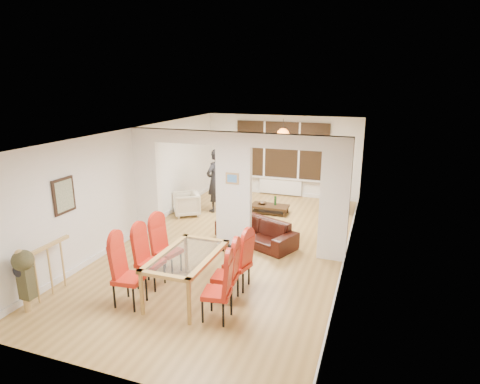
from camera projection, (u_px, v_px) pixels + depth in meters
The scene contains 24 objects.
floor at pixel (234, 245), 9.23m from camera, with size 5.00×9.00×0.01m, color #A98244.
room_walls at pixel (234, 191), 8.88m from camera, with size 5.00×9.00×2.60m, color silver, non-canonical shape.
divider_wall at pixel (234, 191), 8.88m from camera, with size 5.00×0.18×2.60m, color white.
bay_window_blinds at pixel (282, 150), 12.86m from camera, with size 3.00×0.08×1.80m, color black.
radiator at pixel (280, 186), 13.15m from camera, with size 1.40×0.08×0.50m, color white.
pendant_light at pixel (283, 135), 11.56m from camera, with size 0.36×0.36×0.36m, color orange.
stair_newel at pixel (47, 267), 6.90m from camera, with size 0.40×1.20×1.10m, color tan, non-canonical shape.
wall_poster at pixel (64, 196), 7.41m from camera, with size 0.04×0.52×0.67m, color gray.
pillar_photo at pixel (232, 178), 8.72m from camera, with size 0.30×0.03×0.25m, color #4C8CD8.
dining_table at pixel (187, 275), 6.98m from camera, with size 0.94×1.67×0.78m, color #A47C3C, non-canonical shape.
dining_chair_la at pixel (129, 274), 6.64m from camera, with size 0.46×0.46×1.14m, color #AD2011, non-canonical shape.
dining_chair_lb at pixel (150, 259), 7.25m from camera, with size 0.43×0.43×1.07m, color #AD2011, non-canonical shape.
dining_chair_lc at pixel (168, 248), 7.70m from camera, with size 0.44×0.44×1.10m, color #AD2011, non-canonical shape.
dining_chair_ra at pixel (217, 288), 6.24m from camera, with size 0.43×0.43×1.07m, color #AD2011, non-canonical shape.
dining_chair_rb at pixel (225, 272), 6.79m from camera, with size 0.41×0.41×1.03m, color #AD2011, non-canonical shape.
dining_chair_rc at pixel (237, 261), 7.21m from camera, with size 0.41×0.41×1.03m, color #AD2011, non-canonical shape.
sofa at pixel (256, 231), 9.29m from camera, with size 1.96×0.77×0.57m, color black.
armchair at pixel (186, 204), 11.21m from camera, with size 0.71×0.69×0.64m, color beige.
person at pixel (216, 181), 11.40m from camera, with size 0.43×0.66×1.81m, color black.
television at pixel (339, 202), 11.55m from camera, with size 0.12×0.93×0.53m, color black.
coffee_table at pixel (270, 209), 11.40m from camera, with size 1.05×0.53×0.24m, color #301F10, non-canonical shape.
bottle at pixel (275, 200), 11.36m from camera, with size 0.07×0.07×0.27m, color #143F19.
bowl at pixel (262, 203), 11.46m from camera, with size 0.24×0.24×0.06m, color #301F10.
shoes at pixel (229, 248), 8.95m from camera, with size 0.23×0.25×0.09m, color black, non-canonical shape.
Camera 1 is at (2.98, -8.03, 3.66)m, focal length 30.00 mm.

